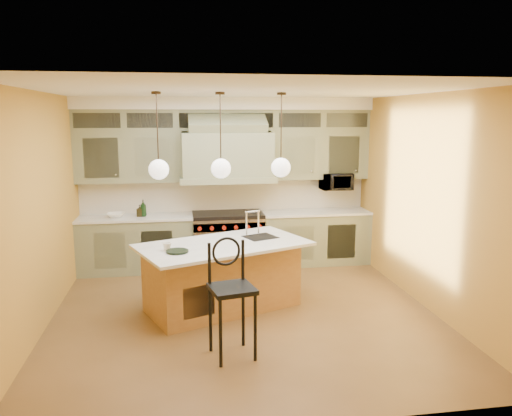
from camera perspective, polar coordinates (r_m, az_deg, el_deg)
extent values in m
plane|color=brown|center=(6.79, -1.34, -11.99)|extent=(5.00, 5.00, 0.00)
plane|color=white|center=(6.29, -1.45, 13.24)|extent=(5.00, 5.00, 0.00)
plane|color=#B98833|center=(8.84, -3.51, 3.01)|extent=(5.00, 0.00, 5.00)
plane|color=#B98833|center=(3.98, 3.33, -6.28)|extent=(5.00, 0.00, 5.00)
plane|color=#B98833|center=(6.55, -23.62, -0.49)|extent=(0.00, 5.00, 5.00)
plane|color=#B98833|center=(7.15, 18.91, 0.67)|extent=(0.00, 5.00, 5.00)
cube|color=gray|center=(8.70, -13.47, -4.10)|extent=(1.90, 0.65, 0.90)
cube|color=gray|center=(8.99, 6.66, -3.41)|extent=(1.90, 0.65, 0.90)
cube|color=white|center=(8.60, -13.60, -1.06)|extent=(1.90, 0.68, 0.04)
cube|color=white|center=(8.89, 6.73, -0.47)|extent=(1.90, 0.68, 0.04)
cube|color=beige|center=(8.85, -3.48, 1.51)|extent=(5.00, 0.04, 0.56)
cube|color=gray|center=(8.62, -14.31, 5.69)|extent=(1.75, 0.35, 0.85)
cube|color=gray|center=(8.92, 7.08, 6.08)|extent=(1.75, 0.35, 0.85)
cube|color=gray|center=(8.44, -3.32, 6.07)|extent=(1.50, 0.70, 0.75)
cube|color=gray|center=(8.48, -3.29, 3.37)|extent=(1.60, 0.76, 0.10)
cube|color=#333833|center=(8.59, -3.48, 9.98)|extent=(5.00, 0.35, 0.35)
cube|color=white|center=(8.57, -3.49, 11.82)|extent=(5.00, 0.47, 0.20)
cube|color=silver|center=(8.68, -3.22, -3.85)|extent=(1.20, 0.70, 0.90)
cube|color=black|center=(8.58, -3.25, -0.74)|extent=(1.20, 0.70, 0.06)
cube|color=silver|center=(8.30, -3.02, -2.18)|extent=(1.20, 0.06, 0.14)
cube|color=#946134|center=(6.87, -3.87, -7.85)|extent=(2.17, 1.60, 0.88)
cube|color=white|center=(6.69, -3.72, -4.23)|extent=(2.49, 1.93, 0.04)
cube|color=black|center=(7.02, 0.50, -3.50)|extent=(0.53, 0.50, 0.05)
cylinder|color=black|center=(5.35, -4.07, -14.09)|extent=(0.04, 0.04, 0.75)
cylinder|color=black|center=(5.46, -0.09, -13.52)|extent=(0.04, 0.04, 0.75)
cylinder|color=black|center=(5.69, -5.23, -12.56)|extent=(0.04, 0.04, 0.75)
cylinder|color=black|center=(5.80, -1.48, -12.07)|extent=(0.04, 0.04, 0.75)
cube|color=black|center=(5.43, -2.75, -9.22)|extent=(0.54, 0.54, 0.05)
torus|color=black|center=(5.49, -3.42, -4.98)|extent=(0.32, 0.10, 0.33)
imported|color=black|center=(8.99, 9.13, 3.02)|extent=(0.54, 0.37, 0.30)
imported|color=black|center=(8.54, -12.76, -0.01)|extent=(0.11, 0.12, 0.28)
imported|color=black|center=(8.55, -13.16, -0.30)|extent=(0.10, 0.10, 0.20)
imported|color=white|center=(8.60, -15.74, -0.79)|extent=(0.30, 0.30, 0.07)
imported|color=silver|center=(6.42, -10.14, -4.35)|extent=(0.12, 0.12, 0.10)
cylinder|color=#2D2319|center=(6.51, -11.35, 12.78)|extent=(0.12, 0.12, 0.03)
cylinder|color=#2D2319|center=(6.50, -11.21, 8.86)|extent=(0.02, 0.02, 0.93)
sphere|color=white|center=(6.54, -11.05, 4.34)|extent=(0.26, 0.26, 0.26)
cylinder|color=#2D2319|center=(6.53, -4.14, 12.94)|extent=(0.12, 0.12, 0.03)
cylinder|color=#2D2319|center=(6.52, -4.09, 9.03)|extent=(0.02, 0.02, 0.93)
sphere|color=white|center=(6.55, -4.03, 4.53)|extent=(0.26, 0.26, 0.26)
cylinder|color=#2D2319|center=(6.64, 2.94, 12.91)|extent=(0.12, 0.12, 0.03)
cylinder|color=#2D2319|center=(6.64, 2.90, 9.07)|extent=(0.02, 0.02, 0.93)
sphere|color=white|center=(6.67, 2.86, 4.64)|extent=(0.26, 0.26, 0.26)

